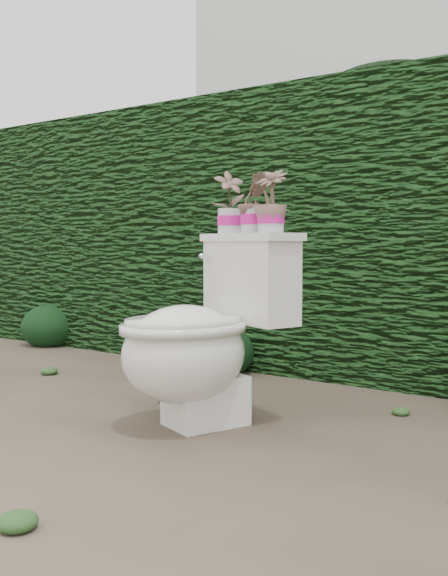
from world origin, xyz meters
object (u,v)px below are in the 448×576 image
Objects in this scene: toilet at (201,338)px; potted_plant_center at (254,204)px; potted_plant_right at (271,203)px; potted_plant_left at (230,204)px.

toilet is 0.59m from potted_plant_center.
potted_plant_center is 1.00× the size of potted_plant_right.
potted_plant_center is at bearing 84.63° from toilet.
toilet is 3.03× the size of potted_plant_left.
potted_plant_right is (0.11, -0.04, -0.00)m from potted_plant_center.
potted_plant_center is (0.16, -0.06, -0.01)m from potted_plant_left.
potted_plant_left reaches higher than potted_plant_right.
potted_plant_center reaches higher than toilet.
potted_plant_left is 1.11× the size of potted_plant_right.
potted_plant_right reaches higher than toilet.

